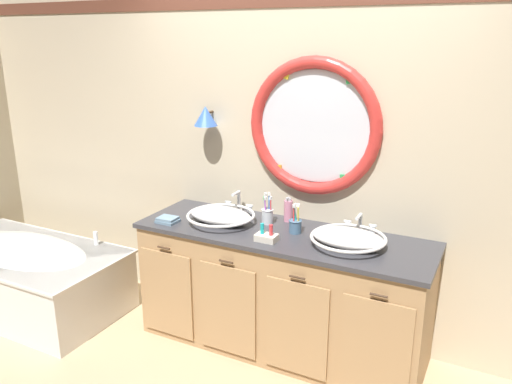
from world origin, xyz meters
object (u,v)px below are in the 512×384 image
bathtub (26,272)px  sink_basin_left (221,215)px  soap_dispenser (288,210)px  sink_basin_right (348,238)px  toothbrush_holder_left (267,215)px  toiletry_basket (266,237)px  toothbrush_holder_right (295,225)px  folded_hand_towel (168,220)px

bathtub → sink_basin_left: size_ratio=3.32×
bathtub → soap_dispenser: bearing=18.0°
sink_basin_left → soap_dispenser: bearing=31.7°
bathtub → sink_basin_right: size_ratio=3.37×
sink_basin_right → soap_dispenser: bearing=154.4°
toothbrush_holder_left → toiletry_basket: 0.32m
sink_basin_right → toiletry_basket: bearing=-162.6°
sink_basin_left → toothbrush_holder_right: bearing=6.7°
folded_hand_towel → sink_basin_right: bearing=7.3°
toothbrush_holder_right → soap_dispenser: 0.23m
sink_basin_right → folded_hand_towel: sink_basin_right is taller
bathtub → sink_basin_left: sink_basin_left is taller
toothbrush_holder_left → folded_hand_towel: 0.70m
sink_basin_right → bathtub: bearing=-170.9°
soap_dispenser → toiletry_basket: bearing=-85.9°
bathtub → folded_hand_towel: size_ratio=11.15×
sink_basin_right → toothbrush_holder_left: size_ratio=2.12×
sink_basin_right → folded_hand_towel: size_ratio=3.31×
folded_hand_towel → toiletry_basket: toiletry_basket is taller
sink_basin_left → toiletry_basket: 0.45m
soap_dispenser → folded_hand_towel: size_ratio=1.26×
sink_basin_right → toothbrush_holder_right: toothbrush_holder_right is taller
bathtub → folded_hand_towel: bearing=10.8°
toothbrush_holder_left → sink_basin_left: bearing=-155.3°
sink_basin_right → toothbrush_holder_left: bearing=167.7°
toothbrush_holder_left → folded_hand_towel: size_ratio=1.57×
sink_basin_left → sink_basin_right: bearing=0.0°
sink_basin_right → folded_hand_towel: (-1.25, -0.16, -0.04)m
bathtub → toiletry_basket: 2.10m
toothbrush_holder_left → toiletry_basket: (0.13, -0.29, -0.03)m
sink_basin_left → sink_basin_right: 0.91m
soap_dispenser → toiletry_basket: 0.40m
toothbrush_holder_left → folded_hand_towel: toothbrush_holder_left is taller
toiletry_basket → sink_basin_left: bearing=160.4°
sink_basin_left → folded_hand_towel: 0.37m
toiletry_basket → folded_hand_towel: bearing=-179.4°
bathtub → soap_dispenser: size_ratio=8.83×
toothbrush_holder_left → toiletry_basket: size_ratio=1.64×
toothbrush_holder_right → soap_dispenser: size_ratio=1.15×
sink_basin_right → toothbrush_holder_left: toothbrush_holder_left is taller
toothbrush_holder_right → toiletry_basket: 0.24m
folded_hand_towel → soap_dispenser: bearing=29.0°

